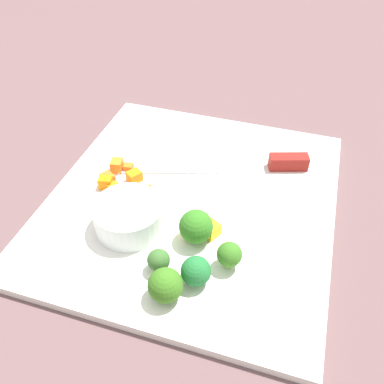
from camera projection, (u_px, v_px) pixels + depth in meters
ground_plane at (192, 204)px, 0.57m from camera, size 4.00×4.00×0.00m
cutting_board at (192, 200)px, 0.57m from camera, size 0.41×0.38×0.01m
prep_bowl at (129, 216)px, 0.51m from camera, size 0.09×0.09×0.04m
chef_knife at (249, 164)px, 0.60m from camera, size 0.11×0.27×0.02m
carrot_dice_0 at (117, 165)px, 0.60m from camera, size 0.02×0.02×0.02m
carrot_dice_1 at (116, 193)px, 0.56m from camera, size 0.02×0.02×0.01m
carrot_dice_2 at (106, 183)px, 0.57m from camera, size 0.02×0.02×0.02m
carrot_dice_3 at (145, 193)px, 0.56m from camera, size 0.02×0.02×0.02m
carrot_dice_4 at (108, 178)px, 0.58m from camera, size 0.02×0.02×0.01m
carrot_dice_5 at (114, 188)px, 0.57m from camera, size 0.02×0.02×0.01m
carrot_dice_6 at (128, 168)px, 0.60m from camera, size 0.01×0.02×0.01m
carrot_dice_7 at (134, 176)px, 0.58m from camera, size 0.02×0.02×0.02m
pepper_dice_0 at (192, 230)px, 0.51m from camera, size 0.02×0.02×0.02m
pepper_dice_1 at (210, 229)px, 0.51m from camera, size 0.03×0.03×0.02m
broccoli_floret_0 at (196, 227)px, 0.49m from camera, size 0.04×0.04×0.04m
broccoli_floret_1 at (155, 259)px, 0.46m from camera, size 0.03×0.03×0.03m
broccoli_floret_2 at (229, 255)px, 0.46m from camera, size 0.03×0.03×0.04m
broccoli_floret_3 at (165, 286)px, 0.43m from camera, size 0.04×0.04×0.04m
broccoli_floret_4 at (196, 271)px, 0.45m from camera, size 0.03×0.03×0.04m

